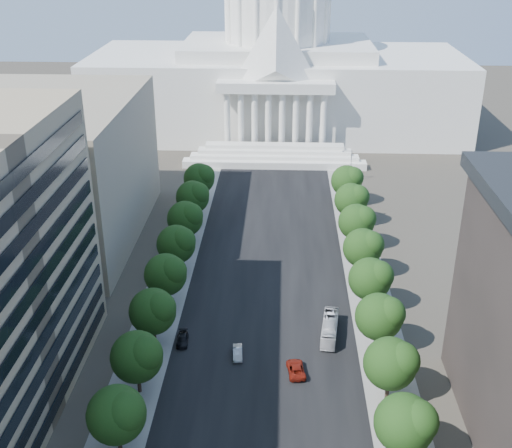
# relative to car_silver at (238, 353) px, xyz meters

# --- Properties ---
(road_asphalt) EXTENTS (30.00, 260.00, 0.01)m
(road_asphalt) POSITION_rel_car_silver_xyz_m (4.22, 32.93, -0.69)
(road_asphalt) COLOR black
(road_asphalt) RESTS_ON ground
(sidewalk_left) EXTENTS (8.00, 260.00, 0.02)m
(sidewalk_left) POSITION_rel_car_silver_xyz_m (-14.78, 32.93, -0.69)
(sidewalk_left) COLOR gray
(sidewalk_left) RESTS_ON ground
(sidewalk_right) EXTENTS (8.00, 260.00, 0.02)m
(sidewalk_right) POSITION_rel_car_silver_xyz_m (23.22, 32.93, -0.69)
(sidewalk_right) COLOR gray
(sidewalk_right) RESTS_ON ground
(capitol) EXTENTS (120.00, 56.00, 73.00)m
(capitol) POSITION_rel_car_silver_xyz_m (4.22, 127.82, 19.32)
(capitol) COLOR white
(capitol) RESTS_ON ground
(office_block_left_far) EXTENTS (38.00, 52.00, 30.00)m
(office_block_left_far) POSITION_rel_car_silver_xyz_m (-43.78, 42.93, 14.31)
(office_block_left_far) COLOR gray
(office_block_left_far) RESTS_ON ground
(tree_l_c) EXTENTS (7.79, 7.60, 9.97)m
(tree_l_c) POSITION_rel_car_silver_xyz_m (-13.44, -21.27, 5.76)
(tree_l_c) COLOR #33261C
(tree_l_c) RESTS_ON ground
(tree_l_d) EXTENTS (7.79, 7.60, 9.97)m
(tree_l_d) POSITION_rel_car_silver_xyz_m (-13.44, -9.27, 5.76)
(tree_l_d) COLOR #33261C
(tree_l_d) RESTS_ON ground
(tree_l_e) EXTENTS (7.79, 7.60, 9.97)m
(tree_l_e) POSITION_rel_car_silver_xyz_m (-13.44, 2.73, 5.76)
(tree_l_e) COLOR #33261C
(tree_l_e) RESTS_ON ground
(tree_l_f) EXTENTS (7.79, 7.60, 9.97)m
(tree_l_f) POSITION_rel_car_silver_xyz_m (-13.44, 14.73, 5.76)
(tree_l_f) COLOR #33261C
(tree_l_f) RESTS_ON ground
(tree_l_g) EXTENTS (7.79, 7.60, 9.97)m
(tree_l_g) POSITION_rel_car_silver_xyz_m (-13.44, 26.73, 5.76)
(tree_l_g) COLOR #33261C
(tree_l_g) RESTS_ON ground
(tree_l_h) EXTENTS (7.79, 7.60, 9.97)m
(tree_l_h) POSITION_rel_car_silver_xyz_m (-13.44, 38.73, 5.76)
(tree_l_h) COLOR #33261C
(tree_l_h) RESTS_ON ground
(tree_l_i) EXTENTS (7.79, 7.60, 9.97)m
(tree_l_i) POSITION_rel_car_silver_xyz_m (-13.44, 50.73, 5.76)
(tree_l_i) COLOR #33261C
(tree_l_i) RESTS_ON ground
(tree_l_j) EXTENTS (7.79, 7.60, 9.97)m
(tree_l_j) POSITION_rel_car_silver_xyz_m (-13.44, 62.73, 5.76)
(tree_l_j) COLOR #33261C
(tree_l_j) RESTS_ON ground
(tree_r_c) EXTENTS (7.79, 7.60, 9.97)m
(tree_r_c) POSITION_rel_car_silver_xyz_m (22.56, -21.27, 5.76)
(tree_r_c) COLOR #33261C
(tree_r_c) RESTS_ON ground
(tree_r_d) EXTENTS (7.79, 7.60, 9.97)m
(tree_r_d) POSITION_rel_car_silver_xyz_m (22.56, -9.27, 5.76)
(tree_r_d) COLOR #33261C
(tree_r_d) RESTS_ON ground
(tree_r_e) EXTENTS (7.79, 7.60, 9.97)m
(tree_r_e) POSITION_rel_car_silver_xyz_m (22.56, 2.73, 5.76)
(tree_r_e) COLOR #33261C
(tree_r_e) RESTS_ON ground
(tree_r_f) EXTENTS (7.79, 7.60, 9.97)m
(tree_r_f) POSITION_rel_car_silver_xyz_m (22.56, 14.73, 5.76)
(tree_r_f) COLOR #33261C
(tree_r_f) RESTS_ON ground
(tree_r_g) EXTENTS (7.79, 7.60, 9.97)m
(tree_r_g) POSITION_rel_car_silver_xyz_m (22.56, 26.73, 5.76)
(tree_r_g) COLOR #33261C
(tree_r_g) RESTS_ON ground
(tree_r_h) EXTENTS (7.79, 7.60, 9.97)m
(tree_r_h) POSITION_rel_car_silver_xyz_m (22.56, 38.73, 5.76)
(tree_r_h) COLOR #33261C
(tree_r_h) RESTS_ON ground
(tree_r_i) EXTENTS (7.79, 7.60, 9.97)m
(tree_r_i) POSITION_rel_car_silver_xyz_m (22.56, 50.73, 5.76)
(tree_r_i) COLOR #33261C
(tree_r_i) RESTS_ON ground
(tree_r_j) EXTENTS (7.79, 7.60, 9.97)m
(tree_r_j) POSITION_rel_car_silver_xyz_m (22.56, 62.73, 5.76)
(tree_r_j) COLOR #33261C
(tree_r_j) RESTS_ON ground
(streetlight_b) EXTENTS (2.61, 0.44, 9.00)m
(streetlight_b) POSITION_rel_car_silver_xyz_m (24.13, -22.07, 5.13)
(streetlight_b) COLOR gray
(streetlight_b) RESTS_ON ground
(streetlight_c) EXTENTS (2.61, 0.44, 9.00)m
(streetlight_c) POSITION_rel_car_silver_xyz_m (24.13, 2.93, 5.13)
(streetlight_c) COLOR gray
(streetlight_c) RESTS_ON ground
(streetlight_d) EXTENTS (2.61, 0.44, 9.00)m
(streetlight_d) POSITION_rel_car_silver_xyz_m (24.13, 27.93, 5.13)
(streetlight_d) COLOR gray
(streetlight_d) RESTS_ON ground
(streetlight_e) EXTENTS (2.61, 0.44, 9.00)m
(streetlight_e) POSITION_rel_car_silver_xyz_m (24.13, 52.93, 5.13)
(streetlight_e) COLOR gray
(streetlight_e) RESTS_ON ground
(streetlight_f) EXTENTS (2.61, 0.44, 9.00)m
(streetlight_f) POSITION_rel_car_silver_xyz_m (24.13, 77.93, 5.13)
(streetlight_f) COLOR gray
(streetlight_f) RESTS_ON ground
(car_silver) EXTENTS (1.84, 4.32, 1.39)m
(car_silver) POSITION_rel_car_silver_xyz_m (0.00, 0.00, 0.00)
(car_silver) COLOR #9C9FA3
(car_silver) RESTS_ON ground
(car_red) EXTENTS (3.22, 5.71, 1.51)m
(car_red) POSITION_rel_car_silver_xyz_m (9.18, -3.82, 0.06)
(car_red) COLOR maroon
(car_red) RESTS_ON ground
(car_dark_b) EXTENTS (2.14, 4.59, 1.30)m
(car_dark_b) POSITION_rel_car_silver_xyz_m (-9.28, 3.24, -0.04)
(car_dark_b) COLOR black
(car_dark_b) RESTS_ON ground
(city_bus) EXTENTS (3.66, 10.38, 2.83)m
(city_bus) POSITION_rel_car_silver_xyz_m (14.91, 6.42, 0.72)
(city_bus) COLOR silver
(city_bus) RESTS_ON ground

